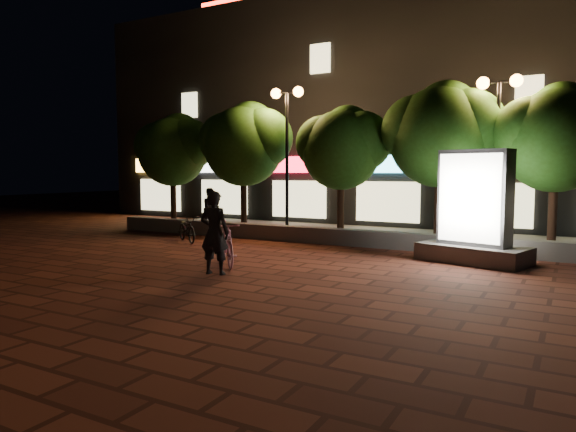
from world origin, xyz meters
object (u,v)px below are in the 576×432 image
Objects in this scene: tree_far_left at (174,147)px; pedestrian at (211,209)px; tree_left at (245,141)px; tree_far_right at (558,134)px; scooter_pink at (226,243)px; tree_mid at (343,145)px; tree_right at (442,131)px; ad_kiosk at (474,217)px; scooter_parked at (187,229)px; rider at (214,233)px; street_lamp_left at (287,123)px; street_lamp_right at (498,117)px.

tree_far_left reaches higher than pedestrian.
tree_left is 1.03× the size of tree_far_right.
tree_mid is at bearing 41.37° from scooter_pink.
tree_right is 1.74× the size of ad_kiosk.
ad_kiosk is 1.82× the size of pedestrian.
scooter_parked is (-3.67, 2.90, -0.12)m from scooter_pink.
rider is (-0.07, -7.17, -2.27)m from tree_mid.
tree_left is 7.73m from scooter_pink.
rider is at bearing -113.83° from scooter_pink.
rider is (-3.37, -7.17, -2.62)m from tree_right.
tree_right is (10.80, 0.00, 0.27)m from tree_far_left.
tree_left reaches higher than ad_kiosk.
street_lamp_left is 7.09m from scooter_pink.
ad_kiosk is (12.27, -2.70, -2.14)m from tree_far_left.
tree_far_left is at bearing 178.79° from street_lamp_right.
street_lamp_right is (-1.55, -0.26, 0.53)m from tree_far_right.
tree_left is (3.50, 0.00, 0.15)m from tree_far_left.
street_lamp_left is at bearing 160.30° from ad_kiosk.
street_lamp_left is 5.14m from scooter_parked.
tree_mid is at bearing 176.96° from street_lamp_right.
ad_kiosk is (1.46, -2.70, -2.41)m from tree_right.
tree_right is 7.86m from scooter_pink.
tree_left is 2.58× the size of rider.
ad_kiosk is 10.29m from pedestrian.
tree_right is at bearing 118.41° from ad_kiosk.
ad_kiosk reaches higher than scooter_parked.
tree_mid is 2.38× the size of rider.
tree_far_left is 2.90× the size of pedestrian.
tree_right is at bearing 0.00° from tree_mid.
street_lamp_right is (12.45, -0.26, 0.60)m from tree_far_left.
scooter_parked is at bearing -53.95° from rider.
street_lamp_left is 7.79m from ad_kiosk.
tree_left is 0.94× the size of street_lamp_left.
tree_right is (7.30, 0.00, 0.12)m from tree_left.
ad_kiosk is at bearing -17.15° from tree_left.
street_lamp_right reaches higher than tree_far_right.
street_lamp_right is 2.63× the size of rider.
street_lamp_right is 2.67× the size of scooter_pink.
tree_right reaches higher than tree_left.
tree_left is 2.05m from street_lamp_left.
rider is at bearing -73.98° from street_lamp_left.
street_lamp_left is (-8.55, -0.26, 0.66)m from tree_far_right.
ad_kiosk reaches higher than rider.
pedestrian is at bearing 56.48° from scooter_parked.
scooter_parked is 3.09m from pedestrian.
tree_right is at bearing 0.00° from tree_left.
scooter_parked is at bearing -123.78° from street_lamp_left.
pedestrian is (-5.21, 6.67, -0.07)m from rider.
tree_right is 8.70m from scooter_parked.
rider is (0.36, -0.95, 0.39)m from scooter_pink.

